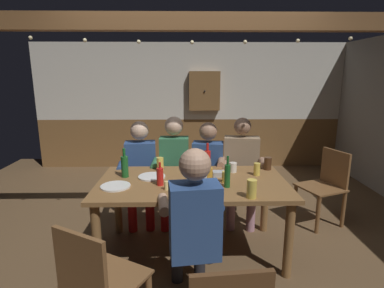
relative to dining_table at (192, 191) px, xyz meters
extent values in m
plane|color=brown|center=(0.00, -0.03, -0.65)|extent=(7.09, 7.09, 0.00)
cube|color=silver|center=(0.00, 2.98, 0.96)|extent=(5.65, 0.12, 1.39)
cube|color=brown|center=(0.00, 2.98, -0.19)|extent=(5.65, 0.12, 0.92)
cube|color=brown|center=(0.00, 0.25, 1.57)|extent=(5.09, 0.14, 0.16)
cube|color=brown|center=(0.00, 0.00, 0.08)|extent=(1.81, 0.98, 0.04)
cylinder|color=brown|center=(-0.82, -0.41, -0.30)|extent=(0.08, 0.08, 0.71)
cylinder|color=brown|center=(0.82, -0.41, -0.30)|extent=(0.08, 0.08, 0.71)
cylinder|color=brown|center=(-0.82, 0.41, -0.30)|extent=(0.08, 0.08, 0.71)
cylinder|color=brown|center=(0.82, 0.41, -0.30)|extent=(0.08, 0.08, 0.71)
cube|color=#2D4C84|center=(-0.61, 0.79, 0.06)|extent=(0.38, 0.27, 0.50)
sphere|color=beige|center=(-0.61, 0.79, 0.45)|extent=(0.22, 0.22, 0.22)
cylinder|color=#AD1919|center=(-0.50, 0.65, -0.17)|extent=(0.17, 0.42, 0.13)
cylinder|color=#AD1919|center=(-0.69, 0.63, -0.17)|extent=(0.17, 0.42, 0.13)
cylinder|color=#AD1919|center=(-0.47, 0.45, -0.44)|extent=(0.10, 0.10, 0.42)
cylinder|color=#AD1919|center=(-0.67, 0.43, -0.44)|extent=(0.10, 0.10, 0.42)
cylinder|color=beige|center=(-0.37, 0.56, 0.08)|extent=(0.11, 0.29, 0.08)
cylinder|color=#2D4C84|center=(-0.79, 0.51, 0.08)|extent=(0.11, 0.29, 0.08)
cube|color=#33724C|center=(-0.20, 0.79, 0.09)|extent=(0.35, 0.22, 0.55)
sphere|color=beige|center=(-0.20, 0.79, 0.50)|extent=(0.22, 0.22, 0.22)
cylinder|color=#AD1919|center=(-0.11, 0.64, -0.17)|extent=(0.14, 0.41, 0.13)
cylinder|color=#AD1919|center=(-0.30, 0.64, -0.17)|extent=(0.14, 0.41, 0.13)
cylinder|color=#AD1919|center=(-0.11, 0.43, -0.44)|extent=(0.10, 0.10, 0.42)
cylinder|color=#AD1919|center=(-0.30, 0.43, -0.44)|extent=(0.10, 0.10, 0.42)
cylinder|color=#33724C|center=(0.00, 0.54, 0.11)|extent=(0.08, 0.28, 0.08)
cylinder|color=#33724C|center=(-0.41, 0.54, 0.11)|extent=(0.08, 0.28, 0.08)
cube|color=#2D4C84|center=(0.20, 0.79, 0.05)|extent=(0.39, 0.27, 0.49)
sphere|color=#9E755B|center=(0.20, 0.79, 0.44)|extent=(0.21, 0.21, 0.21)
cylinder|color=#2D4C84|center=(0.28, 0.64, -0.17)|extent=(0.18, 0.40, 0.13)
cylinder|color=#2D4C84|center=(0.08, 0.67, -0.17)|extent=(0.18, 0.40, 0.13)
cylinder|color=#2D4C84|center=(0.26, 0.45, -0.44)|extent=(0.10, 0.10, 0.42)
cylinder|color=#2D4C84|center=(0.06, 0.48, -0.44)|extent=(0.10, 0.10, 0.42)
cylinder|color=#9E755B|center=(0.38, 0.51, 0.08)|extent=(0.12, 0.29, 0.08)
cylinder|color=#9E755B|center=(-0.04, 0.57, 0.08)|extent=(0.12, 0.29, 0.08)
cube|color=#997F60|center=(0.61, 0.79, 0.09)|extent=(0.44, 0.26, 0.56)
sphere|color=#9E755B|center=(0.61, 0.79, 0.50)|extent=(0.20, 0.20, 0.20)
cylinder|color=#B78493|center=(0.70, 0.62, -0.17)|extent=(0.19, 0.43, 0.13)
cylinder|color=#B78493|center=(0.48, 0.65, -0.17)|extent=(0.19, 0.43, 0.13)
cylinder|color=#B78493|center=(0.67, 0.41, -0.44)|extent=(0.10, 0.10, 0.42)
cylinder|color=#B78493|center=(0.45, 0.44, -0.44)|extent=(0.10, 0.10, 0.42)
cylinder|color=#9E755B|center=(0.81, 0.52, 0.11)|extent=(0.12, 0.29, 0.08)
cylinder|color=#9E755B|center=(0.34, 0.58, 0.11)|extent=(0.12, 0.29, 0.08)
cube|color=#2D4C84|center=(0.00, -0.79, 0.08)|extent=(0.38, 0.27, 0.55)
sphere|color=tan|center=(0.00, -0.79, 0.50)|extent=(0.22, 0.22, 0.22)
cylinder|color=black|center=(-0.12, -0.65, -0.17)|extent=(0.18, 0.42, 0.13)
cylinder|color=black|center=(0.08, -0.63, -0.17)|extent=(0.18, 0.42, 0.13)
cylinder|color=black|center=(-0.14, -0.45, -0.44)|extent=(0.10, 0.10, 0.42)
cylinder|color=black|center=(0.05, -0.43, -0.44)|extent=(0.10, 0.10, 0.42)
cylinder|color=tan|center=(-0.24, -0.57, 0.11)|extent=(0.11, 0.29, 0.08)
cylinder|color=#2D4C84|center=(0.17, -0.51, 0.11)|extent=(0.11, 0.29, 0.08)
cube|color=brown|center=(1.52, 0.58, -0.20)|extent=(0.57, 0.57, 0.02)
cube|color=brown|center=(1.70, 0.65, 0.02)|extent=(0.17, 0.38, 0.42)
cylinder|color=brown|center=(1.41, 0.33, -0.43)|extent=(0.04, 0.04, 0.44)
cylinder|color=brown|center=(1.27, 0.69, -0.43)|extent=(0.04, 0.04, 0.44)
cylinder|color=brown|center=(1.76, 0.47, -0.43)|extent=(0.04, 0.04, 0.44)
cylinder|color=brown|center=(1.63, 0.82, -0.43)|extent=(0.04, 0.04, 0.44)
cube|color=brown|center=(-0.58, -1.04, -0.20)|extent=(0.60, 0.60, 0.02)
cube|color=brown|center=(-0.67, -1.21, 0.02)|extent=(0.36, 0.22, 0.42)
cylinder|color=brown|center=(-0.65, -0.78, -0.43)|extent=(0.04, 0.04, 0.44)
cylinder|color=#F9E08C|center=(-0.24, -0.22, 0.14)|extent=(0.04, 0.04, 0.08)
cube|color=#B2B7BC|center=(0.28, 0.14, 0.12)|extent=(0.14, 0.10, 0.05)
cylinder|color=white|center=(-0.40, 0.12, 0.10)|extent=(0.27, 0.27, 0.01)
cylinder|color=white|center=(-0.70, -0.14, 0.10)|extent=(0.27, 0.27, 0.01)
cylinder|color=red|center=(0.17, 0.40, 0.19)|extent=(0.07, 0.07, 0.20)
cylinder|color=red|center=(0.17, 0.40, 0.34)|extent=(0.03, 0.03, 0.09)
cylinder|color=#195923|center=(-0.67, 0.14, 0.20)|extent=(0.07, 0.07, 0.21)
cylinder|color=#195923|center=(-0.67, 0.14, 0.35)|extent=(0.03, 0.03, 0.08)
cylinder|color=red|center=(-0.30, -0.10, 0.18)|extent=(0.06, 0.06, 0.16)
cylinder|color=red|center=(-0.30, -0.10, 0.29)|extent=(0.02, 0.02, 0.05)
cylinder|color=#195923|center=(0.31, -0.16, 0.20)|extent=(0.05, 0.05, 0.21)
cylinder|color=#195923|center=(0.31, -0.16, 0.35)|extent=(0.02, 0.02, 0.08)
cylinder|color=#E5C64C|center=(0.31, -0.04, 0.15)|extent=(0.06, 0.06, 0.11)
cylinder|color=white|center=(0.43, 0.27, 0.15)|extent=(0.08, 0.08, 0.10)
cylinder|color=#E5C64C|center=(0.66, 0.16, 0.16)|extent=(0.06, 0.06, 0.13)
cylinder|color=#E5C64C|center=(-0.34, 0.34, 0.17)|extent=(0.07, 0.07, 0.14)
cylinder|color=white|center=(0.09, -0.17, 0.15)|extent=(0.08, 0.08, 0.12)
cylinder|color=#E5C64C|center=(0.48, -0.42, 0.18)|extent=(0.08, 0.08, 0.16)
cylinder|color=#4C2D19|center=(0.81, 0.35, 0.16)|extent=(0.08, 0.08, 0.14)
cylinder|color=gold|center=(0.16, 0.03, 0.16)|extent=(0.08, 0.08, 0.12)
cube|color=brown|center=(0.28, 2.85, 0.80)|extent=(0.56, 0.12, 0.70)
sphere|color=black|center=(0.28, 2.78, 0.80)|extent=(0.03, 0.03, 0.03)
sphere|color=#F9EAB2|center=(-1.48, 0.20, 1.42)|extent=(0.04, 0.04, 0.04)
sphere|color=#F9EAB2|center=(-0.99, 0.20, 1.40)|extent=(0.04, 0.04, 0.04)
sphere|color=#F9EAB2|center=(-0.49, 0.20, 1.39)|extent=(0.04, 0.04, 0.04)
sphere|color=#F9EAB2|center=(0.00, 0.20, 1.39)|extent=(0.04, 0.04, 0.04)
sphere|color=#F9EAB2|center=(0.49, 0.20, 1.39)|extent=(0.04, 0.04, 0.04)
sphere|color=#F9EAB2|center=(0.99, 0.20, 1.40)|extent=(0.04, 0.04, 0.04)
sphere|color=#F9EAB2|center=(1.48, 0.20, 1.42)|extent=(0.04, 0.04, 0.04)
camera|label=1|loc=(-0.06, -2.79, 1.10)|focal=28.67mm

